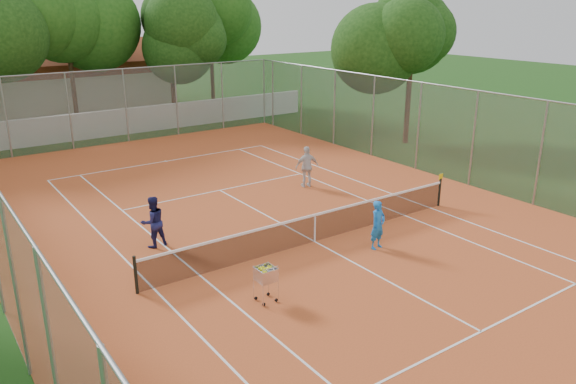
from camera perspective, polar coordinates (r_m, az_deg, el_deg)
ground at (r=18.21m, az=2.72°, el=-5.12°), size 120.00×120.00×0.00m
court_pad at (r=18.21m, az=2.72°, el=-5.09°), size 18.00×34.00×0.02m
court_lines at (r=18.20m, az=2.72°, el=-5.05°), size 10.98×23.78×0.01m
tennis_net at (r=18.01m, az=2.74°, el=-3.63°), size 11.88×0.10×0.98m
perimeter_fence at (r=17.50m, az=2.82°, el=0.89°), size 18.00×34.00×4.00m
boundary_wall at (r=34.38m, az=-17.10°, el=6.77°), size 26.00×0.30×1.50m
clubhouse at (r=43.25m, az=-24.14°, el=10.22°), size 16.40×9.00×4.40m
tropical_trees at (r=36.69m, az=-19.29°, el=13.98°), size 29.00×19.00×10.00m
player_near at (r=17.66m, az=9.12°, el=-3.31°), size 0.62×0.46×1.56m
player_far_left at (r=18.04m, az=-13.55°, el=-2.96°), size 0.85×0.69×1.66m
player_far_right at (r=23.33m, az=1.95°, el=2.58°), size 1.09×0.68×1.73m
ball_hopper at (r=14.53m, az=-2.27°, el=-9.23°), size 0.57×0.57×1.04m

